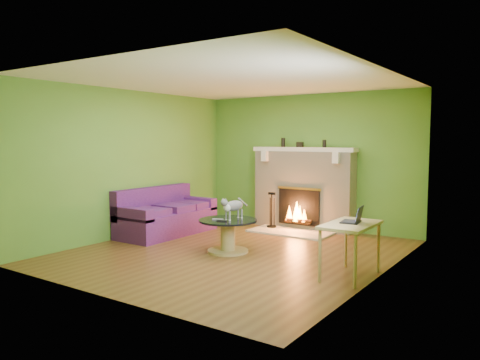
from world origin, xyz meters
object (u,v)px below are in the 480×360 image
object	(u,v)px
desk	(351,230)
cat	(234,208)
sofa	(165,216)
coffee_table	(228,233)

from	to	relation	value
desk	cat	size ratio (longest dim) A/B	1.66
sofa	desk	distance (m)	3.88
coffee_table	cat	bearing A→B (deg)	32.01
cat	desk	bearing A→B (deg)	-0.79
sofa	coffee_table	xyz separation A→B (m)	(1.77, -0.48, -0.04)
sofa	desk	size ratio (longest dim) A/B	2.04
cat	sofa	bearing A→B (deg)	173.08
sofa	cat	size ratio (longest dim) A/B	3.39
desk	cat	xyz separation A→B (m)	(-1.96, 0.24, 0.08)
sofa	coffee_table	world-z (taller)	sofa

